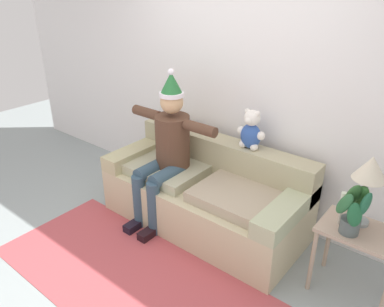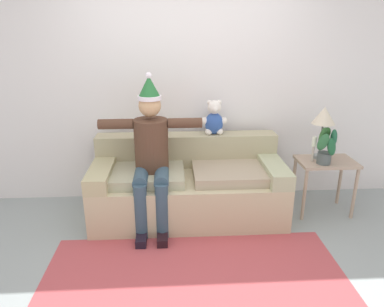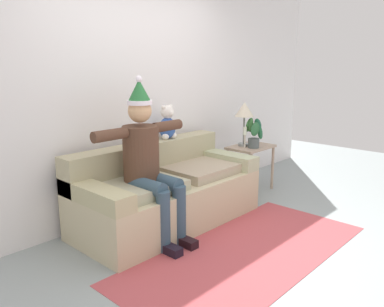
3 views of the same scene
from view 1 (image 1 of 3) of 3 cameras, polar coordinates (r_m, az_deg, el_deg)
name	(u,v)px [view 1 (image 1 of 3)]	position (r m, az deg, el deg)	size (l,w,h in m)	color
ground_plane	(133,276)	(3.40, -8.92, -17.82)	(10.00, 10.00, 0.00)	#949F9F
back_wall	(240,82)	(3.80, 7.29, 10.59)	(7.00, 0.10, 2.70)	white
couch	(206,193)	(3.79, 2.11, -6.03)	(1.99, 0.89, 0.82)	#C5B892
person_seated	(166,148)	(3.68, -3.92, 0.88)	(1.02, 0.77, 1.54)	#523526
teddy_bear	(251,131)	(3.56, 8.87, 3.35)	(0.29, 0.17, 0.38)	#3154A4
side_table	(360,242)	(3.17, 23.97, -12.05)	(0.60, 0.40, 0.60)	tan
table_lamp	(370,172)	(2.97, 25.31, -2.48)	(0.24, 0.24, 0.56)	gray
potted_plant	(354,210)	(2.94, 23.21, -7.81)	(0.26, 0.25, 0.40)	#4D5757
candle_tall	(343,204)	(3.03, 21.78, -7.07)	(0.04, 0.04, 0.27)	beige
area_rug	(131,277)	(3.39, -9.21, -17.96)	(2.50, 1.13, 0.01)	#BA4B51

